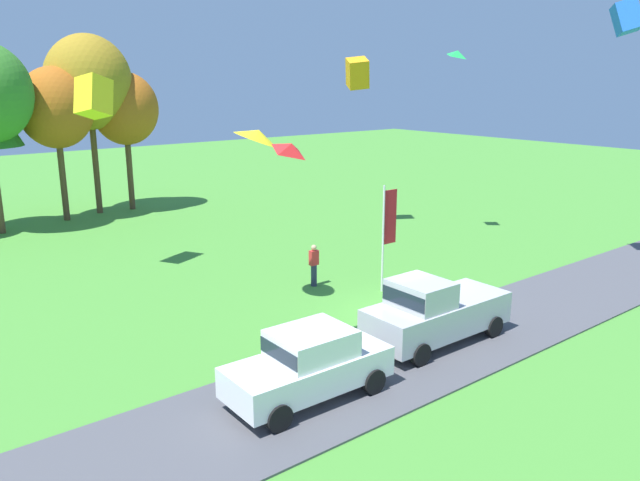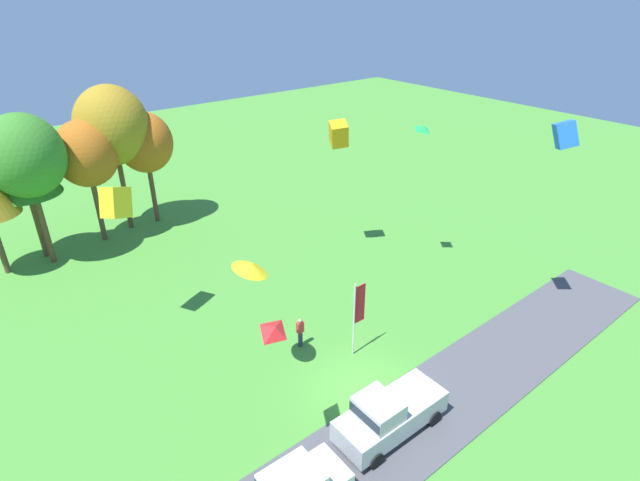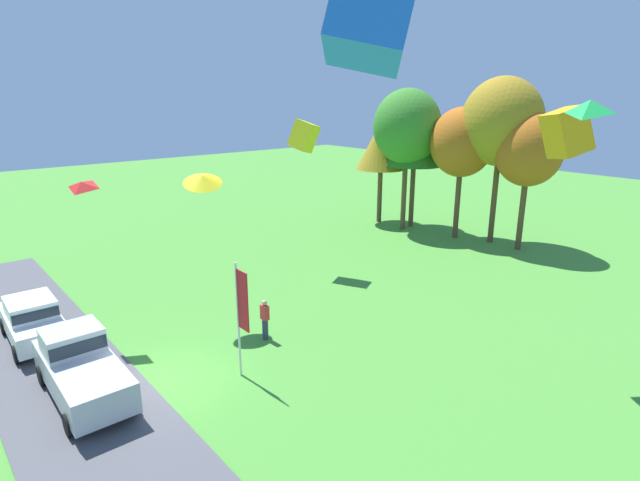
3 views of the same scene
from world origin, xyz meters
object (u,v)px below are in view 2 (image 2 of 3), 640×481
at_px(car_pickup_near_entrance, 388,414).
at_px(kite_box_low_drifter, 116,202).
at_px(tree_left_of_center, 86,154).
at_px(kite_diamond_trailing_tail, 276,330).
at_px(tree_lone_near, 21,164).
at_px(tree_far_left, 24,156).
at_px(tree_far_right, 112,126).
at_px(kite_diamond_over_trees, 423,128).
at_px(kite_box_high_right, 565,135).
at_px(flag_banner, 358,309).
at_px(kite_box_near_flag, 339,134).
at_px(person_watching_sky, 300,332).
at_px(kite_delta_mid_center, 251,267).
at_px(tree_right_of_center, 145,143).

distance_m(car_pickup_near_entrance, kite_box_low_drifter, 15.85).
distance_m(tree_left_of_center, kite_diamond_trailing_tail, 23.60).
height_order(tree_lone_near, tree_left_of_center, tree_left_of_center).
distance_m(tree_far_left, kite_diamond_trailing_tail, 22.68).
height_order(tree_left_of_center, tree_far_right, tree_far_right).
distance_m(tree_far_right, kite_diamond_over_trees, 21.41).
xyz_separation_m(tree_far_right, kite_box_high_right, (12.99, -25.33, 2.61)).
bearing_deg(kite_box_high_right, kite_diamond_over_trees, 95.56).
relative_size(tree_lone_near, flag_banner, 2.06).
bearing_deg(flag_banner, tree_far_left, 116.13).
height_order(tree_far_left, kite_box_low_drifter, tree_far_left).
xyz_separation_m(kite_box_near_flag, kite_box_low_drifter, (-13.89, 0.24, -0.97)).
distance_m(person_watching_sky, kite_delta_mid_center, 6.22).
relative_size(person_watching_sky, kite_delta_mid_center, 1.08).
relative_size(tree_lone_near, tree_right_of_center, 1.02).
relative_size(tree_right_of_center, kite_box_near_flag, 5.86).
bearing_deg(car_pickup_near_entrance, kite_diamond_trailing_tail, 155.69).
distance_m(car_pickup_near_entrance, tree_far_right, 27.10).
height_order(person_watching_sky, kite_diamond_trailing_tail, kite_diamond_trailing_tail).
bearing_deg(tree_far_right, tree_lone_near, -172.49).
bearing_deg(kite_delta_mid_center, kite_diamond_trailing_tail, -110.85).
bearing_deg(tree_far_right, car_pickup_near_entrance, -87.48).
relative_size(tree_right_of_center, kite_box_high_right, 7.22).
bearing_deg(kite_diamond_trailing_tail, flag_banner, 23.00).
relative_size(tree_far_left, kite_box_near_flag, 6.86).
distance_m(tree_lone_near, flag_banner, 23.35).
height_order(tree_far_left, tree_left_of_center, tree_far_left).
bearing_deg(tree_right_of_center, kite_box_near_flag, -58.90).
bearing_deg(person_watching_sky, flag_banner, -49.07).
bearing_deg(tree_left_of_center, car_pickup_near_entrance, -82.39).
xyz_separation_m(tree_far_right, kite_delta_mid_center, (-1.30, -20.21, -1.62)).
distance_m(flag_banner, kite_box_near_flag, 12.08).
bearing_deg(flag_banner, kite_box_near_flag, 54.88).
bearing_deg(kite_delta_mid_center, tree_lone_near, 104.15).
relative_size(car_pickup_near_entrance, kite_delta_mid_center, 3.16).
relative_size(person_watching_sky, kite_box_near_flag, 1.17).
relative_size(car_pickup_near_entrance, kite_box_low_drifter, 3.40).
bearing_deg(flag_banner, tree_left_of_center, 105.78).
relative_size(car_pickup_near_entrance, flag_banner, 1.19).
xyz_separation_m(tree_right_of_center, kite_box_near_flag, (7.71, -12.78, 2.10)).
relative_size(kite_diamond_trailing_tail, kite_delta_mid_center, 0.67).
bearing_deg(flag_banner, tree_right_of_center, 94.21).
distance_m(tree_right_of_center, kite_box_high_right, 27.79).
distance_m(tree_lone_near, tree_left_of_center, 3.95).
bearing_deg(kite_box_high_right, tree_lone_near, 128.03).
xyz_separation_m(car_pickup_near_entrance, person_watching_sky, (0.59, 6.79, -0.23)).
bearing_deg(kite_delta_mid_center, tree_far_left, 104.46).
xyz_separation_m(tree_far_left, kite_delta_mid_center, (4.71, -18.26, -1.11)).
xyz_separation_m(tree_right_of_center, kite_diamond_trailing_tail, (-4.95, -24.27, -0.01)).
height_order(tree_far_right, kite_box_low_drifter, tree_far_right).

